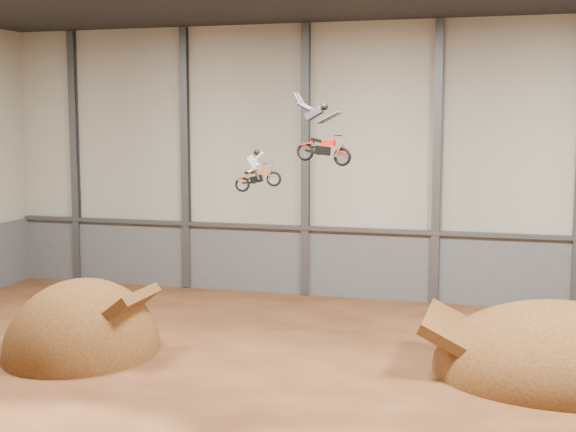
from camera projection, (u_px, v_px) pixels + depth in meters
The scene contains 12 objects.
floor at pixel (290, 393), 26.93m from camera, with size 40.00×40.00×0.00m, color #452412.
back_wall at pixel (371, 162), 40.42m from camera, with size 40.00×0.10×14.00m, color #A9A596.
lower_band_back at pixel (369, 265), 40.95m from camera, with size 39.80×0.18×3.50m, color #585A60.
steel_rail at pixel (369, 230), 40.59m from camera, with size 39.80×0.35×0.20m, color #47494F.
steel_column_0 at pixel (75, 158), 44.75m from camera, with size 0.40×0.36×13.90m, color #47494F.
steel_column_1 at pixel (185, 160), 42.94m from camera, with size 0.40×0.36×13.90m, color #47494F.
steel_column_2 at pixel (306, 161), 41.13m from camera, with size 0.40×0.36×13.90m, color #47494F.
steel_column_3 at pixel (437, 163), 39.32m from camera, with size 0.40×0.36×13.90m, color #47494F.
takeoff_ramp at pixel (83, 353), 31.56m from camera, with size 5.87×6.78×5.87m, color #412410.
landing_ramp at pixel (558, 374), 28.91m from camera, with size 9.05×8.01×5.22m, color #412410.
fmx_rider_a at pixel (259, 167), 31.42m from camera, with size 1.88×0.72×1.70m, color #CD4C11, non-canonical shape.
fmx_rider_b at pixel (323, 130), 29.79m from camera, with size 2.91×0.83×2.50m, color red, non-canonical shape.
Camera 1 is at (7.04, -25.05, 9.13)m, focal length 50.00 mm.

